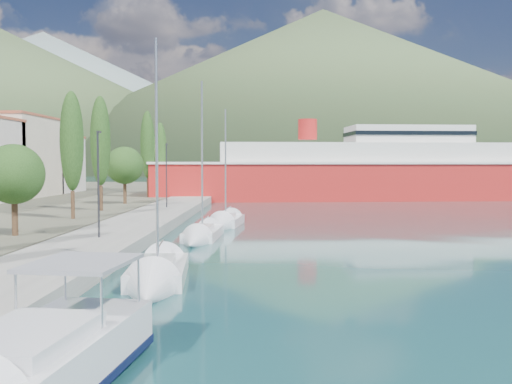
{
  "coord_description": "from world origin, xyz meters",
  "views": [
    {
      "loc": [
        0.65,
        -16.21,
        5.08
      ],
      "look_at": [
        0.0,
        14.0,
        3.5
      ],
      "focal_mm": 40.0,
      "sensor_mm": 36.0,
      "label": 1
    }
  ],
  "objects": [
    {
      "name": "ground",
      "position": [
        0.0,
        120.0,
        0.0
      ],
      "size": [
        1400.0,
        1400.0,
        0.0
      ],
      "primitive_type": "plane",
      "color": "#184647"
    },
    {
      "name": "tree_row",
      "position": [
        -14.48,
        32.75,
        5.84
      ],
      "size": [
        3.95,
        62.05,
        10.82
      ],
      "color": "#47301E",
      "rests_on": "land_strip"
    },
    {
      "name": "hills_near",
      "position": [
        98.04,
        372.5,
        49.18
      ],
      "size": [
        1010.0,
        520.0,
        115.0
      ],
      "color": "#445A34",
      "rests_on": "ground"
    },
    {
      "name": "sailboat_mid",
      "position": [
        -3.79,
        19.76,
        0.28
      ],
      "size": [
        2.43,
        7.87,
        11.19
      ],
      "color": "silver",
      "rests_on": "ground"
    },
    {
      "name": "quay",
      "position": [
        -9.0,
        26.0,
        0.4
      ],
      "size": [
        5.0,
        88.0,
        0.8
      ],
      "primitive_type": "cube",
      "color": "gray",
      "rests_on": "ground"
    },
    {
      "name": "ferry",
      "position": [
        14.23,
        62.84,
        3.51
      ],
      "size": [
        58.99,
        17.52,
        11.54
      ],
      "color": "red",
      "rests_on": "ground"
    },
    {
      "name": "lamp_posts",
      "position": [
        -9.0,
        15.15,
        4.08
      ],
      "size": [
        0.15,
        46.1,
        6.06
      ],
      "color": "#2D2D33",
      "rests_on": "quay"
    },
    {
      "name": "hills_far",
      "position": [
        138.59,
        618.73,
        77.39
      ],
      "size": [
        1480.0,
        900.0,
        180.0
      ],
      "color": "gray",
      "rests_on": "ground"
    },
    {
      "name": "sailboat_near",
      "position": [
        -3.92,
        6.25,
        0.3
      ],
      "size": [
        3.04,
        7.96,
        11.18
      ],
      "color": "silver",
      "rests_on": "ground"
    },
    {
      "name": "sailboat_far",
      "position": [
        -2.91,
        27.87,
        0.29
      ],
      "size": [
        2.92,
        7.1,
        10.16
      ],
      "color": "silver",
      "rests_on": "ground"
    }
  ]
}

